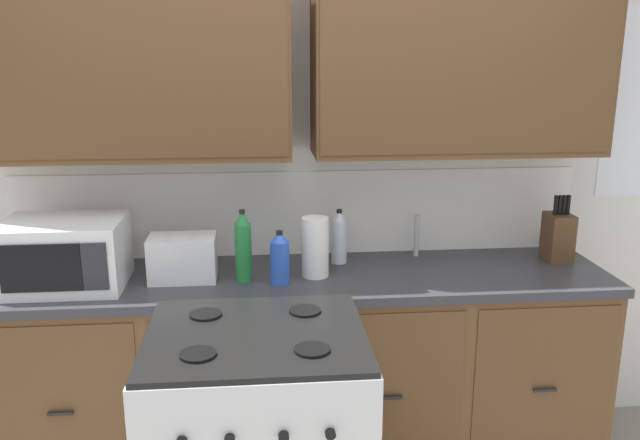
{
  "coord_description": "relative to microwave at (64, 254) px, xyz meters",
  "views": [
    {
      "loc": [
        -0.18,
        -2.4,
        1.87
      ],
      "look_at": [
        0.06,
        0.27,
        1.17
      ],
      "focal_mm": 36.77,
      "sensor_mm": 36.0,
      "label": 1
    }
  ],
  "objects": [
    {
      "name": "toaster",
      "position": [
        0.47,
        0.04,
        -0.04
      ],
      "size": [
        0.28,
        0.18,
        0.19
      ],
      "color": "white",
      "rests_on": "counter_run"
    },
    {
      "name": "microwave",
      "position": [
        0.0,
        0.0,
        0.0
      ],
      "size": [
        0.48,
        0.37,
        0.28
      ],
      "color": "white",
      "rests_on": "counter_run"
    },
    {
      "name": "bottle_green",
      "position": [
        0.73,
        -0.01,
        0.01
      ],
      "size": [
        0.07,
        0.07,
        0.31
      ],
      "color": "#237A38",
      "rests_on": "counter_run"
    },
    {
      "name": "wall_unit",
      "position": [
        0.99,
        0.26,
        0.55
      ],
      "size": [
        3.83,
        0.4,
        2.36
      ],
      "color": "white",
      "rests_on": "ground_plane"
    },
    {
      "name": "paper_towel_roll",
      "position": [
        1.03,
        0.03,
        -0.01
      ],
      "size": [
        0.12,
        0.12,
        0.26
      ],
      "primitive_type": "cylinder",
      "color": "white",
      "rests_on": "counter_run"
    },
    {
      "name": "bottle_clear",
      "position": [
        1.16,
        0.2,
        -0.02
      ],
      "size": [
        0.07,
        0.07,
        0.25
      ],
      "color": "silver",
      "rests_on": "counter_run"
    },
    {
      "name": "bottle_blue",
      "position": [
        0.88,
        -0.05,
        -0.03
      ],
      "size": [
        0.08,
        0.08,
        0.23
      ],
      "color": "blue",
      "rests_on": "counter_run"
    },
    {
      "name": "counter_run",
      "position": [
        0.99,
        0.06,
        -0.59
      ],
      "size": [
        2.66,
        0.64,
        0.92
      ],
      "color": "black",
      "rests_on": "ground_plane"
    },
    {
      "name": "knife_block",
      "position": [
        2.17,
        0.15,
        -0.02
      ],
      "size": [
        0.11,
        0.14,
        0.31
      ],
      "color": "#52361E",
      "rests_on": "counter_run"
    },
    {
      "name": "sink_faucet",
      "position": [
        1.53,
        0.27,
        -0.04
      ],
      "size": [
        0.02,
        0.02,
        0.2
      ],
      "primitive_type": "cylinder",
      "color": "#B2B5BA",
      "rests_on": "counter_run"
    }
  ]
}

